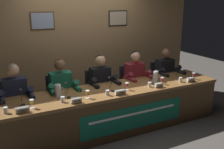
{
  "coord_description": "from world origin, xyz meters",
  "views": [
    {
      "loc": [
        -1.85,
        -3.62,
        2.16
      ],
      "look_at": [
        0.0,
        0.0,
        0.99
      ],
      "focal_mm": 41.16,
      "sensor_mm": 36.0,
      "label": 1
    }
  ],
  "objects_px": {
    "microphone_center": "(112,86)",
    "juice_glass_far_right": "(194,75)",
    "juice_glass_left": "(87,93)",
    "water_cup_right": "(150,85)",
    "panelist_far_left": "(16,97)",
    "panelist_far_right": "(167,73)",
    "panelist_left": "(62,90)",
    "water_cup_center": "(108,93)",
    "water_cup_far_left": "(6,111)",
    "chair_right": "(131,88)",
    "water_cup_far_right": "(180,80)",
    "chair_center": "(98,94)",
    "juice_glass_center": "(127,85)",
    "panelist_right": "(137,78)",
    "nameplate_far_left": "(22,110)",
    "juice_glass_right": "(162,79)",
    "juice_glass_far_left": "(32,102)",
    "nameplate_left": "(76,101)",
    "water_pitcher_left_side": "(58,90)",
    "water_pitcher_right_side": "(156,76)",
    "microphone_left": "(68,93)",
    "conference_table": "(115,103)",
    "panelist_center": "(102,83)",
    "microphone_far_right": "(179,74)",
    "water_cup_left": "(63,100)",
    "chair_far_right": "(160,83)",
    "microphone_right": "(152,80)",
    "microphone_far_left": "(22,100)",
    "chair_far_left": "(16,108)",
    "nameplate_right": "(159,85)",
    "nameplate_center": "(120,92)",
    "chair_left": "(60,101)",
    "nameplate_far_right": "(191,80)"
  },
  "relations": [
    {
      "from": "chair_right",
      "to": "microphone_right",
      "type": "bearing_deg",
      "value": -88.39
    },
    {
      "from": "nameplate_far_left",
      "to": "juice_glass_right",
      "type": "relative_size",
      "value": 1.44
    },
    {
      "from": "chair_right",
      "to": "conference_table",
      "type": "bearing_deg",
      "value": -135.81
    },
    {
      "from": "microphone_center",
      "to": "juice_glass_far_right",
      "type": "bearing_deg",
      "value": -4.56
    },
    {
      "from": "water_cup_center",
      "to": "microphone_far_right",
      "type": "relative_size",
      "value": 0.39
    },
    {
      "from": "chair_far_left",
      "to": "water_cup_far_left",
      "type": "distance_m",
      "value": 0.92
    },
    {
      "from": "water_cup_far_left",
      "to": "microphone_far_left",
      "type": "distance_m",
      "value": 0.31
    },
    {
      "from": "nameplate_left",
      "to": "water_cup_far_right",
      "type": "relative_size",
      "value": 1.84
    },
    {
      "from": "juice_glass_left",
      "to": "water_cup_right",
      "type": "distance_m",
      "value": 1.14
    },
    {
      "from": "panelist_left",
      "to": "chair_far_right",
      "type": "height_order",
      "value": "panelist_left"
    },
    {
      "from": "panelist_far_right",
      "to": "juice_glass_center",
      "type": "bearing_deg",
      "value": -156.43
    },
    {
      "from": "water_cup_far_left",
      "to": "chair_right",
      "type": "relative_size",
      "value": 0.09
    },
    {
      "from": "microphone_left",
      "to": "water_pitcher_left_side",
      "type": "bearing_deg",
      "value": 138.17
    },
    {
      "from": "panelist_far_left",
      "to": "panelist_far_right",
      "type": "relative_size",
      "value": 1.0
    },
    {
      "from": "microphone_left",
      "to": "chair_right",
      "type": "distance_m",
      "value": 1.69
    },
    {
      "from": "water_cup_far_right",
      "to": "chair_center",
      "type": "bearing_deg",
      "value": 147.24
    },
    {
      "from": "juice_glass_left",
      "to": "nameplate_center",
      "type": "xyz_separation_m",
      "value": [
        0.52,
        -0.09,
        -0.05
      ]
    },
    {
      "from": "chair_center",
      "to": "microphone_far_right",
      "type": "xyz_separation_m",
      "value": [
        1.43,
        -0.61,
        0.37
      ]
    },
    {
      "from": "chair_left",
      "to": "water_cup_far_left",
      "type": "bearing_deg",
      "value": -138.61
    },
    {
      "from": "panelist_left",
      "to": "water_cup_center",
      "type": "distance_m",
      "value": 0.84
    },
    {
      "from": "panelist_left",
      "to": "panelist_right",
      "type": "height_order",
      "value": "same"
    },
    {
      "from": "microphone_center",
      "to": "microphone_left",
      "type": "bearing_deg",
      "value": 177.33
    },
    {
      "from": "panelist_far_right",
      "to": "water_pitcher_right_side",
      "type": "xyz_separation_m",
      "value": [
        -0.58,
        -0.39,
        0.11
      ]
    },
    {
      "from": "microphone_right",
      "to": "juice_glass_far_right",
      "type": "bearing_deg",
      "value": -9.13
    },
    {
      "from": "chair_left",
      "to": "juice_glass_far_right",
      "type": "relative_size",
      "value": 7.31
    },
    {
      "from": "microphone_left",
      "to": "chair_center",
      "type": "xyz_separation_m",
      "value": [
        0.78,
        0.64,
        -0.37
      ]
    },
    {
      "from": "juice_glass_far_left",
      "to": "nameplate_left",
      "type": "xyz_separation_m",
      "value": [
        0.6,
        -0.11,
        -0.05
      ]
    },
    {
      "from": "nameplate_left",
      "to": "juice_glass_center",
      "type": "height_order",
      "value": "juice_glass_center"
    },
    {
      "from": "juice_glass_far_left",
      "to": "panelist_far_left",
      "type": "bearing_deg",
      "value": 102.41
    },
    {
      "from": "nameplate_left",
      "to": "water_cup_far_left",
      "type": "bearing_deg",
      "value": 174.29
    },
    {
      "from": "conference_table",
      "to": "water_cup_left",
      "type": "height_order",
      "value": "water_cup_left"
    },
    {
      "from": "nameplate_right",
      "to": "microphone_center",
      "type": "bearing_deg",
      "value": 164.28
    },
    {
      "from": "water_pitcher_left_side",
      "to": "water_pitcher_right_side",
      "type": "bearing_deg",
      "value": -1.74
    },
    {
      "from": "water_cup_far_right",
      "to": "water_pitcher_left_side",
      "type": "xyz_separation_m",
      "value": [
        -2.18,
        0.29,
        0.06
      ]
    },
    {
      "from": "juice_glass_left",
      "to": "microphone_right",
      "type": "xyz_separation_m",
      "value": [
        1.28,
        0.14,
        -0.01
      ]
    },
    {
      "from": "juice_glass_center",
      "to": "panelist_right",
      "type": "distance_m",
      "value": 0.79
    },
    {
      "from": "microphone_left",
      "to": "panelist_right",
      "type": "height_order",
      "value": "panelist_right"
    },
    {
      "from": "juice_glass_far_left",
      "to": "panelist_center",
      "type": "distance_m",
      "value": 1.48
    },
    {
      "from": "conference_table",
      "to": "juice_glass_far_left",
      "type": "bearing_deg",
      "value": -175.78
    },
    {
      "from": "microphone_far_left",
      "to": "nameplate_far_right",
      "type": "xyz_separation_m",
      "value": [
        2.9,
        -0.27,
        -0.03
      ]
    },
    {
      "from": "conference_table",
      "to": "juice_glass_far_right",
      "type": "xyz_separation_m",
      "value": [
        1.61,
        -0.09,
        0.31
      ]
    },
    {
      "from": "panelist_center",
      "to": "microphone_far_right",
      "type": "xyz_separation_m",
      "value": [
        1.43,
        -0.41,
        0.09
      ]
    },
    {
      "from": "nameplate_right",
      "to": "water_cup_far_right",
      "type": "height_order",
      "value": "water_cup_far_right"
    },
    {
      "from": "chair_center",
      "to": "chair_far_right",
      "type": "relative_size",
      "value": 1.0
    },
    {
      "from": "microphone_far_left",
      "to": "panelist_right",
      "type": "xyz_separation_m",
      "value": [
        2.18,
        0.43,
        -0.09
      ]
    },
    {
      "from": "chair_center",
      "to": "panelist_left",
      "type": "bearing_deg",
      "value": -164.88
    },
    {
      "from": "water_cup_far_right",
      "to": "panelist_left",
      "type": "bearing_deg",
      "value": 162.81
    },
    {
      "from": "water_cup_far_left",
      "to": "nameplate_far_right",
      "type": "xyz_separation_m",
      "value": [
        3.14,
        -0.07,
        0.0
      ]
    },
    {
      "from": "chair_far_left",
      "to": "water_cup_far_right",
      "type": "bearing_deg",
      "value": -16.64
    },
    {
      "from": "nameplate_left",
      "to": "water_cup_right",
      "type": "height_order",
      "value": "water_cup_right"
    }
  ]
}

